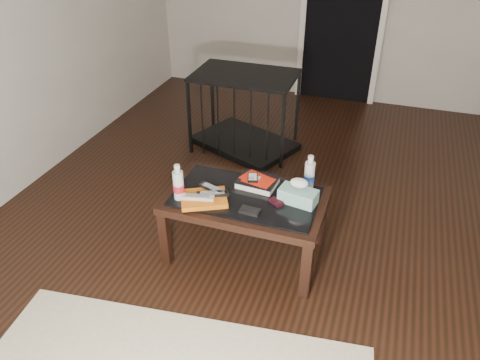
# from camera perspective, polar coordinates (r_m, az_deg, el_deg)

# --- Properties ---
(ground) EXTENTS (5.00, 5.00, 0.00)m
(ground) POSITION_cam_1_polar(r_m,az_deg,el_deg) (3.47, 11.36, -5.99)
(ground) COLOR black
(ground) RESTS_ON ground
(doorway) EXTENTS (0.90, 0.08, 2.07)m
(doorway) POSITION_cam_1_polar(r_m,az_deg,el_deg) (5.36, 12.53, 19.92)
(doorway) COLOR black
(doorway) RESTS_ON ground
(coffee_table) EXTENTS (1.00, 0.60, 0.46)m
(coffee_table) POSITION_cam_1_polar(r_m,az_deg,el_deg) (2.98, 0.73, -2.91)
(coffee_table) COLOR black
(coffee_table) RESTS_ON ground
(pet_crate) EXTENTS (1.06, 0.91, 0.71)m
(pet_crate) POSITION_cam_1_polar(r_m,az_deg,el_deg) (4.38, 0.56, 6.88)
(pet_crate) COLOR black
(pet_crate) RESTS_ON ground
(magazines) EXTENTS (0.34, 0.31, 0.03)m
(magazines) POSITION_cam_1_polar(r_m,az_deg,el_deg) (2.90, -4.43, -2.28)
(magazines) COLOR #C86112
(magazines) RESTS_ON coffee_table
(remote_silver) EXTENTS (0.21, 0.09, 0.02)m
(remote_silver) POSITION_cam_1_polar(r_m,az_deg,el_deg) (2.87, -5.16, -2.08)
(remote_silver) COLOR silver
(remote_silver) RESTS_ON magazines
(remote_black_front) EXTENTS (0.20, 0.13, 0.02)m
(remote_black_front) POSITION_cam_1_polar(r_m,az_deg,el_deg) (2.89, -3.37, -1.67)
(remote_black_front) COLOR black
(remote_black_front) RESTS_ON magazines
(remote_black_back) EXTENTS (0.21, 0.11, 0.02)m
(remote_black_back) POSITION_cam_1_polar(r_m,az_deg,el_deg) (2.94, -3.31, -1.05)
(remote_black_back) COLOR black
(remote_black_back) RESTS_ON magazines
(textbook) EXTENTS (0.27, 0.22, 0.05)m
(textbook) POSITION_cam_1_polar(r_m,az_deg,el_deg) (3.04, 2.15, -0.25)
(textbook) COLOR black
(textbook) RESTS_ON coffee_table
(dvd_mailers) EXTENTS (0.23, 0.20, 0.01)m
(dvd_mailers) POSITION_cam_1_polar(r_m,az_deg,el_deg) (3.03, 2.02, 0.22)
(dvd_mailers) COLOR red
(dvd_mailers) RESTS_ON textbook
(ipod) EXTENTS (0.09, 0.12, 0.02)m
(ipod) POSITION_cam_1_polar(r_m,az_deg,el_deg) (3.01, 1.56, 0.31)
(ipod) COLOR black
(ipod) RESTS_ON dvd_mailers
(flip_phone) EXTENTS (0.10, 0.09, 0.02)m
(flip_phone) POSITION_cam_1_polar(r_m,az_deg,el_deg) (2.88, 4.45, -2.69)
(flip_phone) COLOR black
(flip_phone) RESTS_ON coffee_table
(wallet) EXTENTS (0.12, 0.08, 0.02)m
(wallet) POSITION_cam_1_polar(r_m,az_deg,el_deg) (2.80, 1.22, -3.79)
(wallet) COLOR black
(wallet) RESTS_ON coffee_table
(water_bottle_left) EXTENTS (0.08, 0.08, 0.24)m
(water_bottle_left) POSITION_cam_1_polar(r_m,az_deg,el_deg) (2.88, -7.54, -0.23)
(water_bottle_left) COLOR silver
(water_bottle_left) RESTS_ON coffee_table
(water_bottle_right) EXTENTS (0.07, 0.07, 0.24)m
(water_bottle_right) POSITION_cam_1_polar(r_m,az_deg,el_deg) (2.98, 8.48, 0.92)
(water_bottle_right) COLOR silver
(water_bottle_right) RESTS_ON coffee_table
(tissue_box) EXTENTS (0.25, 0.16, 0.09)m
(tissue_box) POSITION_cam_1_polar(r_m,az_deg,el_deg) (2.88, 7.10, -1.94)
(tissue_box) COLOR #238378
(tissue_box) RESTS_ON coffee_table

